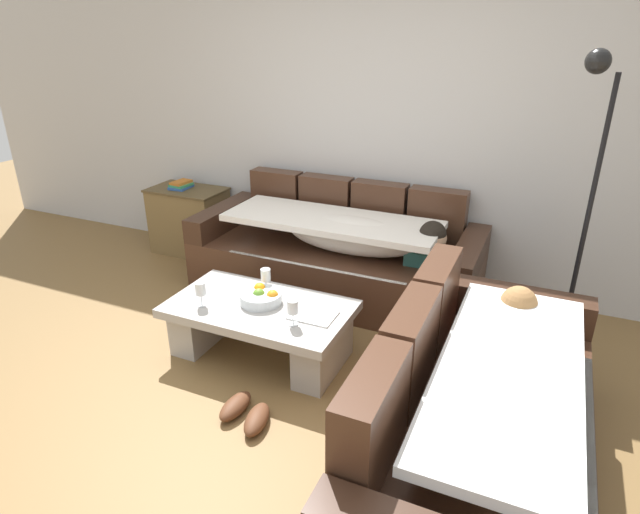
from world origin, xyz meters
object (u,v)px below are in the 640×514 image
at_px(wine_glass_near_left, 201,290).
at_px(pair_of_shoes, 246,413).
at_px(couch_along_wall, 340,256).
at_px(wine_glass_near_right, 293,308).
at_px(open_magazine, 313,315).
at_px(book_stack_on_cabinet, 181,185).
at_px(couch_near_window, 480,420).
at_px(coffee_table, 260,324).
at_px(wine_glass_far_back, 266,276).
at_px(side_cabinet, 190,220).
at_px(floor_lamp, 584,193).
at_px(fruit_bowl, 261,297).

bearing_deg(wine_glass_near_left, pair_of_shoes, -37.35).
height_order(couch_along_wall, wine_glass_near_right, couch_along_wall).
bearing_deg(open_magazine, book_stack_on_cabinet, 146.30).
xyz_separation_m(wine_glass_near_right, book_stack_on_cabinet, (-1.92, 1.43, 0.18)).
bearing_deg(couch_near_window, coffee_table, 71.83).
bearing_deg(couch_near_window, couch_along_wall, 41.00).
height_order(coffee_table, wine_glass_near_left, wine_glass_near_left).
relative_size(wine_glass_near_left, wine_glass_near_right, 1.00).
bearing_deg(wine_glass_near_right, couch_near_window, -16.95).
xyz_separation_m(wine_glass_far_back, side_cabinet, (-1.49, 1.11, -0.17)).
xyz_separation_m(coffee_table, floor_lamp, (1.81, 0.92, 0.88)).
relative_size(wine_glass_near_right, pair_of_shoes, 0.51).
height_order(fruit_bowl, wine_glass_near_left, wine_glass_near_left).
distance_m(wine_glass_near_right, wine_glass_far_back, 0.49).
bearing_deg(floor_lamp, open_magazine, -147.65).
height_order(fruit_bowl, book_stack_on_cabinet, book_stack_on_cabinet).
relative_size(wine_glass_near_left, open_magazine, 0.59).
height_order(wine_glass_near_left, floor_lamp, floor_lamp).
relative_size(fruit_bowl, open_magazine, 1.00).
bearing_deg(wine_glass_near_left, couch_near_window, -10.22).
xyz_separation_m(wine_glass_far_back, open_magazine, (0.44, -0.18, -0.11)).
xyz_separation_m(wine_glass_near_left, pair_of_shoes, (0.59, -0.45, -0.45)).
xyz_separation_m(fruit_bowl, side_cabinet, (-1.54, 1.26, -0.10)).
bearing_deg(side_cabinet, couch_near_window, -30.53).
bearing_deg(book_stack_on_cabinet, couch_along_wall, -7.41).
distance_m(fruit_bowl, open_magazine, 0.39).
relative_size(couch_along_wall, wine_glass_near_left, 13.91).
xyz_separation_m(wine_glass_near_right, floor_lamp, (1.50, 1.05, 0.62)).
bearing_deg(couch_near_window, wine_glass_far_back, 66.18).
height_order(wine_glass_near_left, wine_glass_far_back, same).
height_order(wine_glass_near_left, pair_of_shoes, wine_glass_near_left).
relative_size(couch_along_wall, wine_glass_far_back, 13.91).
bearing_deg(side_cabinet, pair_of_shoes, -46.78).
bearing_deg(side_cabinet, wine_glass_far_back, -36.65).
distance_m(side_cabinet, floor_lamp, 3.47).
distance_m(wine_glass_near_right, open_magazine, 0.19).
relative_size(couch_near_window, open_magazine, 7.25).
height_order(wine_glass_far_back, open_magazine, wine_glass_far_back).
height_order(wine_glass_near_right, book_stack_on_cabinet, book_stack_on_cabinet).
bearing_deg(coffee_table, pair_of_shoes, -67.78).
bearing_deg(fruit_bowl, floor_lamp, 25.74).
xyz_separation_m(wine_glass_near_left, open_magazine, (0.72, 0.17, -0.11)).
bearing_deg(coffee_table, wine_glass_near_left, -154.93).
bearing_deg(pair_of_shoes, coffee_table, 112.22).
bearing_deg(pair_of_shoes, floor_lamp, 44.30).
height_order(couch_along_wall, wine_glass_far_back, couch_along_wall).
bearing_deg(open_magazine, wine_glass_near_left, -167.41).
bearing_deg(coffee_table, floor_lamp, 26.84).
xyz_separation_m(couch_near_window, book_stack_on_cabinet, (-3.10, 1.79, 0.34)).
bearing_deg(wine_glass_near_right, coffee_table, 157.44).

